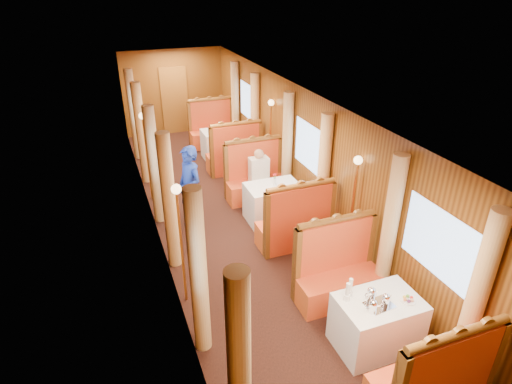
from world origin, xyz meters
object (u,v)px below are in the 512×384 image
tea_tray (379,305)px  banquette_near_fwd (431,383)px  teapot_right (386,301)px  table_far (223,144)px  passenger (259,171)px  fruit_plate (408,300)px  banquette_far_aft (213,131)px  banquette_far_fwd (234,156)px  rose_vase_mid (275,177)px  banquette_near_aft (337,274)px  teapot_back (371,295)px  teapot_left (373,308)px  table_mid (273,203)px  banquette_mid_fwd (295,226)px  banquette_mid_aft (255,180)px  steward (190,189)px  rose_vase_far (223,124)px  table_near (377,323)px

tea_tray → banquette_near_fwd: bearing=-85.9°
banquette_near_fwd → teapot_right: size_ratio=8.09×
table_far → passenger: size_ratio=1.38×
table_far → tea_tray: tea_tray is taller
passenger → teapot_right: bearing=-90.0°
tea_tray → fruit_plate: bearing=-7.8°
banquette_far_aft → passenger: 3.76m
banquette_far_fwd → rose_vase_mid: bearing=-89.4°
banquette_near_aft → teapot_back: 1.04m
teapot_left → teapot_right: bearing=28.7°
table_mid → teapot_left: teapot_left is taller
banquette_mid_fwd → fruit_plate: (0.32, -2.61, 0.35)m
banquette_mid_fwd → banquette_mid_aft: same height
table_mid → rose_vase_mid: size_ratio=2.92×
teapot_left → banquette_far_aft: bearing=106.1°
banquette_mid_aft → teapot_left: size_ratio=7.67×
banquette_mid_aft → banquette_near_fwd: bearing=-90.0°
table_far → passenger: bearing=-90.0°
banquette_mid_aft → passenger: bearing=-90.0°
rose_vase_mid → steward: size_ratio=0.22×
teapot_left → rose_vase_far: bearing=105.7°
table_mid → banquette_mid_aft: (0.00, 1.01, 0.05)m
table_near → banquette_mid_aft: banquette_mid_aft is taller
banquette_far_fwd → teapot_back: (-0.11, -5.93, 0.40)m
banquette_near_fwd → passenger: bearing=90.0°
banquette_near_aft → teapot_back: banquette_near_aft is taller
fruit_plate → passenger: 4.40m
banquette_mid_aft → rose_vase_far: (0.02, 2.49, 0.50)m
banquette_mid_fwd → banquette_mid_aft: (0.00, 2.03, 0.00)m
table_mid → banquette_far_aft: banquette_far_aft is taller
rose_vase_far → tea_tray: bearing=-90.7°
banquette_far_aft → banquette_mid_fwd: bearing=-90.0°
table_near → table_mid: bearing=90.0°
tea_tray → rose_vase_mid: (0.09, 3.58, 0.17)m
table_far → tea_tray: (-0.07, -7.07, 0.38)m
table_near → banquette_far_aft: bearing=90.0°
rose_vase_mid → banquette_mid_fwd: bearing=-91.4°
steward → teapot_back: bearing=0.7°
table_far → banquette_far_fwd: size_ratio=0.78×
table_mid → steward: bearing=170.2°
table_near → teapot_right: bearing=-90.2°
table_far → steward: steward is taller
teapot_back → banquette_near_aft: bearing=84.7°
table_near → tea_tray: bearing=-134.3°
banquette_mid_fwd → banquette_far_aft: bearing=90.0°
teapot_right → teapot_back: teapot_back is taller
banquette_far_fwd → passenger: banquette_far_fwd is taller
banquette_mid_aft → teapot_back: size_ratio=7.59×
table_far → banquette_near_fwd: bearing=-90.0°
teapot_back → table_far: bearing=90.3°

